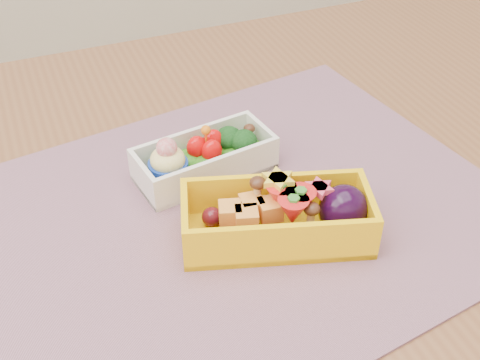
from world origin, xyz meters
name	(u,v)px	position (x,y,z in m)	size (l,w,h in m)	color
table	(262,256)	(0.00, 0.00, 0.65)	(1.20, 0.80, 0.75)	brown
placemat	(235,214)	(-0.04, -0.03, 0.75)	(0.54, 0.41, 0.00)	gray
bento_white	(204,158)	(-0.05, 0.05, 0.77)	(0.16, 0.09, 0.06)	white
bento_yellow	(281,216)	(-0.02, -0.07, 0.78)	(0.19, 0.13, 0.06)	yellow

